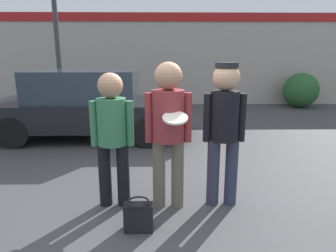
# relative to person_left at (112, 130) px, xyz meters

# --- Properties ---
(ground_plane) EXTENTS (56.00, 56.00, 0.00)m
(ground_plane) POSITION_rel_person_left_xyz_m (0.52, -0.01, -0.94)
(ground_plane) COLOR #3F3F42
(storefront_building) EXTENTS (24.00, 0.22, 3.27)m
(storefront_building) POSITION_rel_person_left_xyz_m (0.52, 7.86, 0.72)
(storefront_building) COLOR #B2A89E
(storefront_building) RESTS_ON ground
(person_left) EXTENTS (0.51, 0.34, 1.61)m
(person_left) POSITION_rel_person_left_xyz_m (0.00, 0.00, 0.00)
(person_left) COLOR black
(person_left) RESTS_ON ground
(person_middle_with_frisbee) EXTENTS (0.54, 0.58, 1.73)m
(person_middle_with_frisbee) POSITION_rel_person_left_xyz_m (0.65, -0.06, 0.09)
(person_middle_with_frisbee) COLOR #665B4C
(person_middle_with_frisbee) RESTS_ON ground
(person_right) EXTENTS (0.50, 0.33, 1.72)m
(person_right) POSITION_rel_person_left_xyz_m (1.31, -0.00, 0.09)
(person_right) COLOR #2D3347
(person_right) RESTS_ON ground
(parked_car_near) EXTENTS (4.29, 1.92, 1.48)m
(parked_car_near) POSITION_rel_person_left_xyz_m (-1.05, 3.22, -0.21)
(parked_car_near) COLOR black
(parked_car_near) RESTS_ON ground
(shrub) EXTENTS (1.21, 1.21, 1.21)m
(shrub) POSITION_rel_person_left_xyz_m (5.45, 7.06, -0.34)
(shrub) COLOR #285B2D
(shrub) RESTS_ON ground
(handbag) EXTENTS (0.30, 0.23, 0.34)m
(handbag) POSITION_rel_person_left_xyz_m (0.33, -0.57, -0.78)
(handbag) COLOR black
(handbag) RESTS_ON ground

